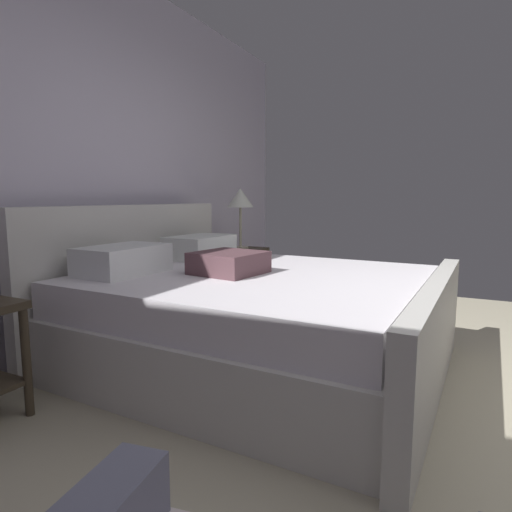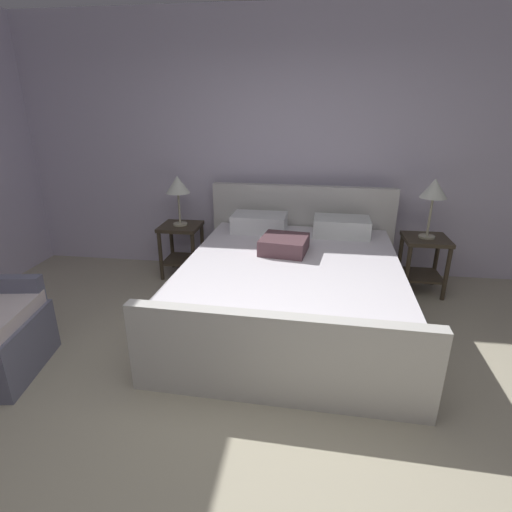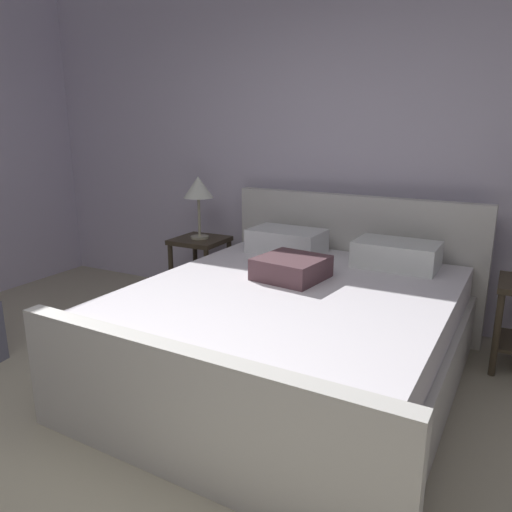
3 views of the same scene
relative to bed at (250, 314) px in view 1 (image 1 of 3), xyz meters
name	(u,v)px [view 1 (image 1 of 3)]	position (x,y,z in m)	size (l,w,h in m)	color
wall_back	(76,154)	(-0.22, 1.29, 1.08)	(6.13, 0.12, 2.84)	silver
bed	(250,314)	(0.00, 0.00, 0.00)	(2.08, 2.34, 1.05)	silver
nightstand_right	(241,268)	(1.32, 0.79, 0.07)	(0.44, 0.44, 0.60)	#3D3324
table_lamp_right	(240,200)	(1.32, 0.79, 0.75)	(0.26, 0.26, 0.60)	#B7B293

